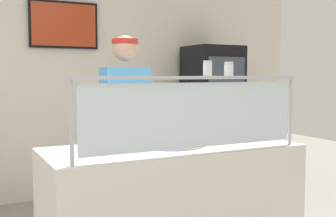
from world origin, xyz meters
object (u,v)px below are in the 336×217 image
object	(u,v)px
pepper_flake_shaker	(229,70)
worker_figure	(127,127)
pizza_server	(178,140)
drink_fridge	(212,117)
pizza_tray	(172,143)
parmesan_shaker	(208,69)

from	to	relation	value
pepper_flake_shaker	worker_figure	bearing A→B (deg)	107.10
pizza_server	drink_fridge	world-z (taller)	drink_fridge
pizza_tray	drink_fridge	size ratio (longest dim) A/B	0.26
pizza_server	pepper_flake_shaker	size ratio (longest dim) A/B	3.10
pizza_server	pizza_tray	bearing A→B (deg)	149.72
pizza_tray	pepper_flake_shaker	bearing A→B (deg)	-56.16
worker_figure	drink_fridge	distance (m)	2.09
pizza_server	pepper_flake_shaker	world-z (taller)	pepper_flake_shaker
pizza_tray	parmesan_shaker	distance (m)	0.62
pizza_tray	parmesan_shaker	size ratio (longest dim) A/B	4.94
parmesan_shaker	pepper_flake_shaker	bearing A→B (deg)	0.00
pizza_tray	worker_figure	world-z (taller)	worker_figure
pizza_tray	parmesan_shaker	world-z (taller)	parmesan_shaker
worker_figure	drink_fridge	bearing A→B (deg)	37.08
pepper_flake_shaker	drink_fridge	xyz separation A→B (m)	(1.35, 2.26, -0.57)
pizza_server	parmesan_shaker	size ratio (longest dim) A/B	2.94
pizza_server	pepper_flake_shaker	xyz separation A→B (m)	(0.20, -0.32, 0.48)
pizza_tray	pepper_flake_shaker	world-z (taller)	pepper_flake_shaker
worker_figure	pizza_server	bearing A→B (deg)	-80.64
pizza_server	pepper_flake_shaker	distance (m)	0.61
pizza_server	worker_figure	size ratio (longest dim) A/B	0.16
pizza_server	parmesan_shaker	bearing A→B (deg)	-82.51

